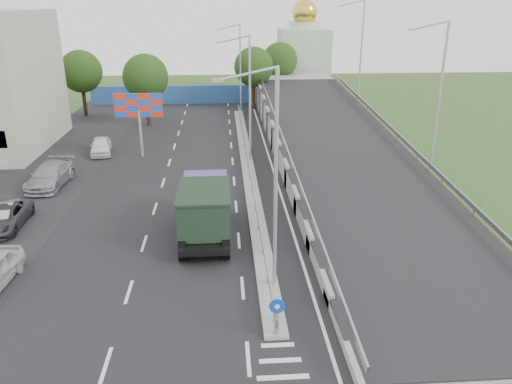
{
  "coord_description": "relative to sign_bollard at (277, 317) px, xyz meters",
  "views": [
    {
      "loc": [
        -1.94,
        -14.35,
        12.66
      ],
      "look_at": [
        -0.09,
        12.93,
        2.2
      ],
      "focal_mm": 35.0,
      "sensor_mm": 36.0,
      "label": 1
    }
  ],
  "objects": [
    {
      "name": "parking_strip",
      "position": [
        -16.0,
        17.83,
        -1.03
      ],
      "size": [
        8.0,
        90.0,
        0.05
      ],
      "primitive_type": "cube",
      "color": "black",
      "rests_on": "ground"
    },
    {
      "name": "billboard",
      "position": [
        -9.0,
        25.83,
        3.15
      ],
      "size": [
        4.0,
        0.24,
        5.5
      ],
      "color": "#B2B5B7",
      "rests_on": "ground"
    },
    {
      "name": "tree_left_far",
      "position": [
        -18.0,
        42.83,
        4.14
      ],
      "size": [
        4.8,
        4.8,
        7.6
      ],
      "color": "black",
      "rests_on": "ground"
    },
    {
      "name": "parked_car_b",
      "position": [
        -15.31,
        11.67,
        -0.36
      ],
      "size": [
        1.93,
        4.25,
        1.35
      ],
      "primitive_type": "imported",
      "rotation": [
        0.0,
        0.0,
        0.13
      ],
      "color": "#A09FA4",
      "rests_on": "ground"
    },
    {
      "name": "church",
      "position": [
        10.0,
        57.83,
        4.28
      ],
      "size": [
        7.0,
        7.0,
        13.8
      ],
      "color": "#B2CCAD",
      "rests_on": "ground"
    },
    {
      "name": "sign_bollard",
      "position": [
        0.0,
        0.0,
        0.0
      ],
      "size": [
        0.64,
        0.23,
        1.67
      ],
      "color": "black",
      "rests_on": "median"
    },
    {
      "name": "road_surface",
      "position": [
        -3.0,
        17.83,
        -1.03
      ],
      "size": [
        26.0,
        90.0,
        0.04
      ],
      "primitive_type": "cube",
      "color": "black",
      "rests_on": "ground"
    },
    {
      "name": "dump_truck",
      "position": [
        -3.07,
        9.65,
        0.73
      ],
      "size": [
        2.85,
        7.23,
        3.18
      ],
      "rotation": [
        0.0,
        0.0,
        0.0
      ],
      "color": "black",
      "rests_on": "ground"
    },
    {
      "name": "parked_car_c",
      "position": [
        -15.07,
        11.52,
        -0.35
      ],
      "size": [
        2.4,
        4.96,
        1.36
      ],
      "primitive_type": "imported",
      "rotation": [
        0.0,
        0.0,
        0.03
      ],
      "color": "#303034",
      "rests_on": "ground"
    },
    {
      "name": "lamp_post_mid",
      "position": [
        0.11,
        23.83,
        4.77
      ],
      "size": [
        2.74,
        0.18,
        10.08
      ],
      "color": "#B2B5B7",
      "rests_on": "median"
    },
    {
      "name": "lamp_post_near",
      "position": [
        0.11,
        3.83,
        4.77
      ],
      "size": [
        2.74,
        0.18,
        10.08
      ],
      "color": "#B2B5B7",
      "rests_on": "median"
    },
    {
      "name": "overpass_ramp",
      "position": [
        7.5,
        21.83,
        0.72
      ],
      "size": [
        10.0,
        50.0,
        3.5
      ],
      "color": "gray",
      "rests_on": "ground"
    },
    {
      "name": "blue_wall",
      "position": [
        -4.0,
        49.83,
        0.17
      ],
      "size": [
        30.0,
        0.5,
        2.4
      ],
      "primitive_type": "cube",
      "color": "#264E8E",
      "rests_on": "ground"
    },
    {
      "name": "parked_car_e",
      "position": [
        -12.76,
        26.92,
        -0.31
      ],
      "size": [
        2.37,
        4.45,
        1.44
      ],
      "primitive_type": "imported",
      "rotation": [
        0.0,
        0.0,
        0.16
      ],
      "color": "white",
      "rests_on": "ground"
    },
    {
      "name": "parked_car_d",
      "position": [
        -14.63,
        18.82,
        -0.23
      ],
      "size": [
        2.57,
        5.66,
        1.61
      ],
      "primitive_type": "imported",
      "rotation": [
        0.0,
        0.0,
        -0.06
      ],
      "color": "#92939A",
      "rests_on": "ground"
    },
    {
      "name": "tree_median_far",
      "position": [
        2.0,
        45.83,
        4.14
      ],
      "size": [
        4.8,
        4.8,
        7.6
      ],
      "color": "black",
      "rests_on": "ground"
    },
    {
      "name": "tree_left_mid",
      "position": [
        -10.0,
        37.83,
        4.14
      ],
      "size": [
        4.8,
        4.8,
        7.6
      ],
      "color": "black",
      "rests_on": "ground"
    },
    {
      "name": "ground",
      "position": [
        0.0,
        -2.17,
        -1.03
      ],
      "size": [
        160.0,
        160.0,
        0.0
      ],
      "primitive_type": "plane",
      "color": "#2D4C1E",
      "rests_on": "ground"
    },
    {
      "name": "tree_ramp_far",
      "position": [
        6.0,
        52.83,
        4.14
      ],
      "size": [
        4.8,
        4.8,
        7.6
      ],
      "color": "black",
      "rests_on": "ground"
    },
    {
      "name": "lamp_post_far",
      "position": [
        0.11,
        43.83,
        4.77
      ],
      "size": [
        2.74,
        0.18,
        10.08
      ],
      "color": "#B2B5B7",
      "rests_on": "median"
    },
    {
      "name": "median",
      "position": [
        0.0,
        21.83,
        -0.93
      ],
      "size": [
        1.0,
        44.0,
        0.2
      ],
      "primitive_type": "cube",
      "color": "gray",
      "rests_on": "ground"
    },
    {
      "name": "median_guardrail",
      "position": [
        0.0,
        21.83,
        -0.28
      ],
      "size": [
        0.09,
        44.0,
        0.71
      ],
      "color": "gray",
      "rests_on": "median"
    }
  ]
}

